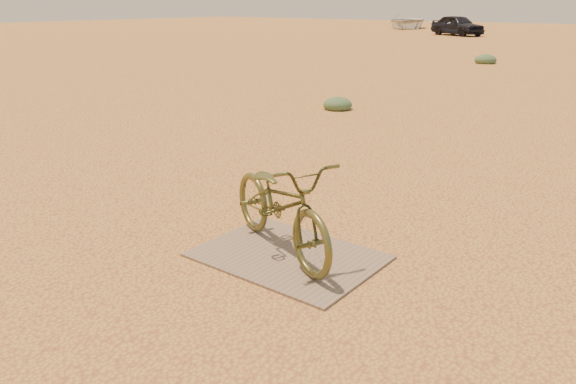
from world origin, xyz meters
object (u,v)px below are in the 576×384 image
Objects in this scene: plywood_board at (288,256)px; car at (457,25)px; boat_near_left at (407,21)px; bicycle at (281,204)px.

car reaches higher than plywood_board.
plywood_board is 0.27× the size of boat_near_left.
plywood_board is at bearing -134.56° from car.
car is at bearing 43.48° from bicycle.
boat_near_left is (-19.35, 41.22, 0.59)m from plywood_board.
bicycle is (-0.11, 0.03, 0.46)m from plywood_board.
plywood_board is at bearing -82.66° from bicycle.
bicycle is 35.95m from car.
plywood_board is 0.91× the size of bicycle.
bicycle reaches higher than plywood_board.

